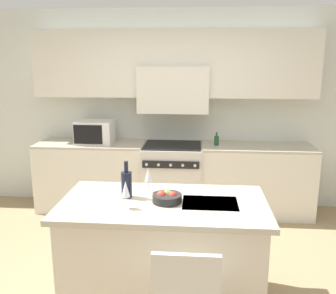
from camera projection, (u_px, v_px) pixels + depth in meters
back_cabinetry at (174, 92)px, 5.07m from camera, size 10.00×0.46×2.70m
back_counter at (173, 178)px, 5.08m from camera, size 3.68×0.62×0.93m
range_stove at (173, 178)px, 5.06m from camera, size 0.78×0.70×0.93m
microwave at (95, 132)px, 5.03m from camera, size 0.48×0.38×0.30m
kitchen_island at (164, 253)px, 3.12m from camera, size 1.67×0.89×0.92m
wine_bottle at (127, 184)px, 3.08m from camera, size 0.09×0.09×0.31m
wine_glass_near at (126, 190)px, 2.84m from camera, size 0.07×0.07×0.22m
wine_glass_far at (148, 175)px, 3.21m from camera, size 0.07×0.07×0.22m
fruit_bowl at (167, 197)px, 3.00m from camera, size 0.24×0.24×0.10m
oil_bottle_on_counter at (216, 140)px, 4.91m from camera, size 0.06×0.06×0.17m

